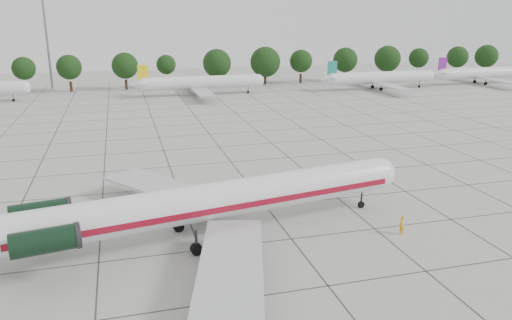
# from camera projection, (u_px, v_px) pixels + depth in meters

# --- Properties ---
(ground) EXTENTS (260.00, 260.00, 0.00)m
(ground) POSITION_uv_depth(u_px,v_px,m) (265.00, 206.00, 50.56)
(ground) COLOR #A4A49D
(ground) RESTS_ON ground
(apron_joints) EXTENTS (170.00, 170.00, 0.02)m
(apron_joints) POSITION_uv_depth(u_px,v_px,m) (233.00, 164.00, 64.42)
(apron_joints) COLOR #383838
(apron_joints) RESTS_ON ground
(main_airliner) EXTENTS (40.54, 31.64, 9.58)m
(main_airliner) POSITION_uv_depth(u_px,v_px,m) (192.00, 204.00, 41.85)
(main_airliner) COLOR silver
(main_airliner) RESTS_ON ground
(ground_crew) EXTENTS (0.77, 0.75, 1.79)m
(ground_crew) POSITION_uv_depth(u_px,v_px,m) (401.00, 225.00, 43.88)
(ground_crew) COLOR #F09F0E
(ground_crew) RESTS_ON ground
(bg_airliner_c) EXTENTS (28.24, 27.20, 7.40)m
(bg_airliner_c) POSITION_uv_depth(u_px,v_px,m) (201.00, 83.00, 117.13)
(bg_airliner_c) COLOR silver
(bg_airliner_c) RESTS_ON ground
(bg_airliner_d) EXTENTS (28.24, 27.20, 7.40)m
(bg_airliner_d) POSITION_uv_depth(u_px,v_px,m) (380.00, 78.00, 125.91)
(bg_airliner_d) COLOR silver
(bg_airliner_d) RESTS_ON ground
(bg_airliner_e) EXTENTS (28.24, 27.20, 7.40)m
(bg_airliner_e) POSITION_uv_depth(u_px,v_px,m) (484.00, 73.00, 135.61)
(bg_airliner_e) COLOR silver
(bg_airliner_e) RESTS_ON ground
(tree_line) EXTENTS (249.86, 8.44, 10.22)m
(tree_line) POSITION_uv_depth(u_px,v_px,m) (125.00, 66.00, 124.47)
(tree_line) COLOR #332114
(tree_line) RESTS_ON ground
(floodlight_mast) EXTENTS (1.60, 1.60, 25.45)m
(floodlight_mast) POSITION_uv_depth(u_px,v_px,m) (46.00, 31.00, 123.94)
(floodlight_mast) COLOR slate
(floodlight_mast) RESTS_ON ground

